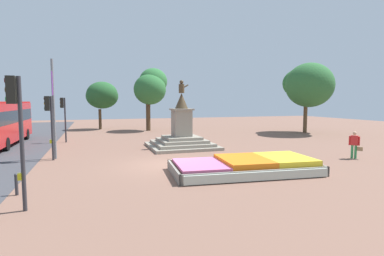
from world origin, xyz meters
TOP-DOWN VIEW (x-y plane):
  - ground_plane at (0.00, 0.00)m, footprint 82.58×82.58m
  - flower_planter at (3.08, -2.76)m, footprint 6.90×3.83m
  - statue_monument at (2.34, 5.40)m, footprint 4.56×4.56m
  - traffic_light_near_crossing at (-5.67, -4.97)m, footprint 0.41×0.30m
  - traffic_light_mid_block at (-5.84, 3.20)m, footprint 0.41×0.28m
  - traffic_light_far_corner at (-5.79, 10.77)m, footprint 0.41×0.29m
  - banner_pole at (-5.67, 3.60)m, footprint 0.14×0.59m
  - pedestrian_with_handbag at (10.53, -1.67)m, footprint 0.52×0.62m
  - kerb_bollard_mid_a at (-6.17, -3.20)m, footprint 0.12×0.12m
  - park_tree_far_left at (2.60, 18.30)m, footprint 3.81×4.25m
  - park_tree_behind_statue at (17.35, 10.71)m, footprint 5.85×6.19m
  - park_tree_far_right at (-2.58, 21.56)m, footprint 3.66×3.58m

SIDE VIEW (x-z plane):
  - ground_plane at x=0.00m, z-range 0.00..0.00m
  - flower_planter at x=3.08m, z-range -0.04..0.63m
  - kerb_bollard_mid_a at x=-6.17m, z-range 0.02..0.79m
  - statue_monument at x=2.34m, z-range -1.53..3.21m
  - pedestrian_with_handbag at x=10.53m, z-range 0.09..1.64m
  - traffic_light_mid_block at x=-5.84m, z-range 0.67..4.22m
  - traffic_light_far_corner at x=-5.79m, z-range 0.71..4.26m
  - traffic_light_near_crossing at x=-5.67m, z-range 0.74..4.73m
  - banner_pole at x=-5.67m, z-range 0.13..5.74m
  - park_tree_far_right at x=-2.58m, z-range 1.17..6.68m
  - park_tree_far_left at x=2.60m, z-range 1.42..8.36m
  - park_tree_behind_statue at x=17.35m, z-range 1.41..8.44m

